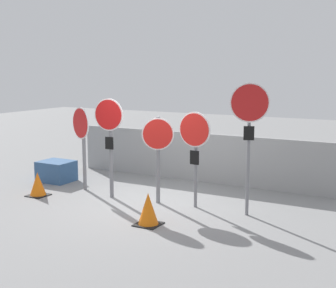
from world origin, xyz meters
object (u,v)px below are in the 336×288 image
object	(u,v)px
stop_sign_0	(82,133)
stop_sign_3	(195,139)
stop_sign_1	(110,131)
stop_sign_4	(249,119)
traffic_cone_1	(148,209)
traffic_cone_0	(38,184)
stop_sign_2	(158,145)
storage_crate	(56,171)

from	to	relation	value
stop_sign_0	stop_sign_3	distance (m)	3.04
stop_sign_3	stop_sign_1	bearing A→B (deg)	-168.84
stop_sign_4	traffic_cone_1	size ratio (longest dim) A/B	4.29
traffic_cone_1	traffic_cone_0	bearing A→B (deg)	170.78
stop_sign_2	stop_sign_3	world-z (taller)	stop_sign_3
stop_sign_2	stop_sign_4	world-z (taller)	stop_sign_4
traffic_cone_0	storage_crate	xyz separation A→B (m)	(-0.61, 1.31, -0.01)
stop_sign_1	stop_sign_4	world-z (taller)	stop_sign_4
stop_sign_1	storage_crate	size ratio (longest dim) A/B	2.66
stop_sign_2	storage_crate	distance (m)	3.59
stop_sign_2	storage_crate	world-z (taller)	stop_sign_2
stop_sign_1	storage_crate	world-z (taller)	stop_sign_1
stop_sign_1	traffic_cone_1	distance (m)	2.46
stop_sign_3	traffic_cone_1	size ratio (longest dim) A/B	3.30
stop_sign_1	traffic_cone_1	world-z (taller)	stop_sign_1
stop_sign_2	stop_sign_0	bearing A→B (deg)	148.21
stop_sign_0	stop_sign_3	size ratio (longest dim) A/B	0.99
stop_sign_3	stop_sign_4	world-z (taller)	stop_sign_4
traffic_cone_0	storage_crate	bearing A→B (deg)	115.08
stop_sign_3	traffic_cone_0	world-z (taller)	stop_sign_3
stop_sign_0	traffic_cone_1	bearing A→B (deg)	-4.83
stop_sign_1	stop_sign_3	xyz separation A→B (m)	(2.02, 0.23, -0.08)
storage_crate	stop_sign_2	bearing A→B (deg)	-8.61
stop_sign_1	storage_crate	xyz separation A→B (m)	(-2.21, 0.64, -1.29)
traffic_cone_1	stop_sign_2	bearing A→B (deg)	112.54
stop_sign_2	traffic_cone_0	world-z (taller)	stop_sign_2
storage_crate	stop_sign_1	bearing A→B (deg)	-16.16
stop_sign_1	storage_crate	bearing A→B (deg)	159.15
stop_sign_3	traffic_cone_0	distance (m)	3.91
stop_sign_3	storage_crate	xyz separation A→B (m)	(-4.23, 0.41, -1.21)
traffic_cone_0	storage_crate	world-z (taller)	traffic_cone_0
stop_sign_3	traffic_cone_0	size ratio (longest dim) A/B	3.68
stop_sign_3	storage_crate	size ratio (longest dim) A/B	2.39
stop_sign_2	stop_sign_3	size ratio (longest dim) A/B	0.94
stop_sign_0	stop_sign_4	distance (m)	4.25
traffic_cone_1	storage_crate	xyz separation A→B (m)	(-3.95, 1.85, -0.04)
stop_sign_1	traffic_cone_0	bearing A→B (deg)	-161.87
stop_sign_3	traffic_cone_0	bearing A→B (deg)	-161.28
stop_sign_3	stop_sign_4	bearing A→B (deg)	4.89
traffic_cone_1	storage_crate	bearing A→B (deg)	154.85
stop_sign_3	traffic_cone_0	xyz separation A→B (m)	(-3.61, -0.90, -1.20)
stop_sign_2	storage_crate	size ratio (longest dim) A/B	2.23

